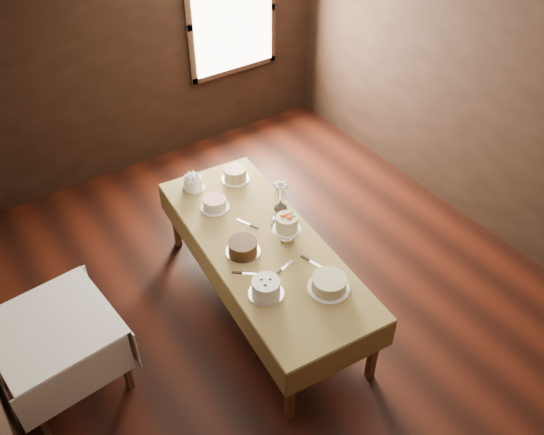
% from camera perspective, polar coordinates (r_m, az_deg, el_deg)
% --- Properties ---
extents(floor, '(5.00, 6.00, 0.01)m').
position_cam_1_polar(floor, '(5.61, 1.17, -8.50)').
color(floor, black).
rests_on(floor, ground).
extents(ceiling, '(5.00, 6.00, 0.01)m').
position_cam_1_polar(ceiling, '(3.96, 1.73, 19.20)').
color(ceiling, beige).
rests_on(ceiling, wall_back).
extents(wall_back, '(5.00, 0.02, 2.80)m').
position_cam_1_polar(wall_back, '(6.96, -13.62, 15.33)').
color(wall_back, black).
rests_on(wall_back, ground).
extents(wall_right, '(0.02, 6.00, 2.80)m').
position_cam_1_polar(wall_right, '(6.23, 20.83, 10.66)').
color(wall_right, black).
rests_on(wall_right, ground).
extents(window, '(1.10, 0.05, 1.30)m').
position_cam_1_polar(window, '(7.35, -3.93, 19.36)').
color(window, '#FFEABF').
rests_on(window, wall_back).
extents(display_table, '(1.21, 2.62, 0.79)m').
position_cam_1_polar(display_table, '(5.09, -0.98, -3.07)').
color(display_table, '#4B2A17').
rests_on(display_table, ground).
extents(side_table, '(0.98, 0.98, 0.76)m').
position_cam_1_polar(side_table, '(4.84, -21.02, -10.65)').
color(side_table, '#4B2A17').
rests_on(side_table, ground).
extents(cake_meringue, '(0.25, 0.25, 0.14)m').
position_cam_1_polar(cake_meringue, '(5.67, -7.90, 3.39)').
color(cake_meringue, silver).
rests_on(cake_meringue, display_table).
extents(cake_speckled, '(0.28, 0.28, 0.13)m').
position_cam_1_polar(cake_speckled, '(5.75, -3.70, 4.32)').
color(cake_speckled, white).
rests_on(cake_speckled, display_table).
extents(cake_lattice, '(0.29, 0.29, 0.10)m').
position_cam_1_polar(cake_lattice, '(5.42, -5.75, 1.34)').
color(cake_lattice, white).
rests_on(cake_lattice, display_table).
extents(cake_chocolate, '(0.34, 0.34, 0.12)m').
position_cam_1_polar(cake_chocolate, '(4.94, -2.94, -2.99)').
color(cake_chocolate, silver).
rests_on(cake_chocolate, display_table).
extents(cake_flowers, '(0.26, 0.26, 0.26)m').
position_cam_1_polar(cake_flowers, '(5.03, 1.47, -1.13)').
color(cake_flowers, white).
rests_on(cake_flowers, display_table).
extents(cake_swirl, '(0.31, 0.31, 0.15)m').
position_cam_1_polar(cake_swirl, '(4.58, -0.60, -7.08)').
color(cake_swirl, silver).
rests_on(cake_swirl, display_table).
extents(cake_cream, '(0.36, 0.36, 0.12)m').
position_cam_1_polar(cake_cream, '(4.65, 5.72, -6.63)').
color(cake_cream, white).
rests_on(cake_cream, display_table).
extents(cake_server_a, '(0.24, 0.09, 0.01)m').
position_cam_1_polar(cake_server_a, '(4.85, 1.49, -4.77)').
color(cake_server_a, silver).
rests_on(cake_server_a, display_table).
extents(cake_server_b, '(0.09, 0.24, 0.01)m').
position_cam_1_polar(cake_server_b, '(4.87, 4.48, -4.72)').
color(cake_server_b, silver).
rests_on(cake_server_b, display_table).
extents(cake_server_c, '(0.12, 0.23, 0.01)m').
position_cam_1_polar(cake_server_c, '(5.27, -2.87, -0.44)').
color(cake_server_c, silver).
rests_on(cake_server_c, display_table).
extents(cake_server_d, '(0.19, 0.18, 0.01)m').
position_cam_1_polar(cake_server_d, '(5.34, 0.36, 0.30)').
color(cake_server_d, silver).
rests_on(cake_server_d, display_table).
extents(cake_server_e, '(0.20, 0.17, 0.01)m').
position_cam_1_polar(cake_server_e, '(4.78, -2.10, -5.65)').
color(cake_server_e, silver).
rests_on(cake_server_e, display_table).
extents(flower_vase, '(0.15, 0.15, 0.13)m').
position_cam_1_polar(flower_vase, '(5.33, 0.85, 1.08)').
color(flower_vase, '#2D2823').
rests_on(flower_vase, display_table).
extents(flower_bouquet, '(0.14, 0.14, 0.20)m').
position_cam_1_polar(flower_bouquet, '(5.22, 0.87, 2.66)').
color(flower_bouquet, white).
rests_on(flower_bouquet, flower_vase).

